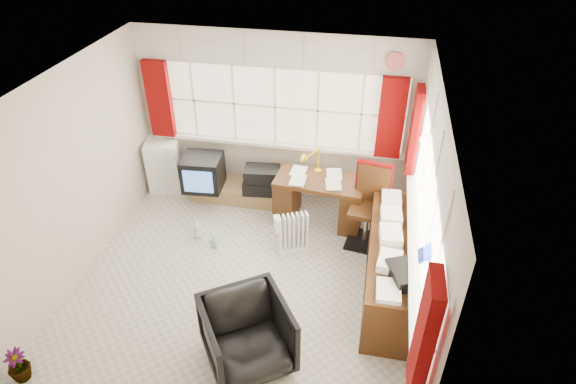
% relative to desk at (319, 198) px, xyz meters
% --- Properties ---
extents(ground, '(4.00, 4.00, 0.00)m').
position_rel_desk_xyz_m(ground, '(-0.74, -1.40, -0.39)').
color(ground, beige).
rests_on(ground, ground).
extents(room_walls, '(4.00, 4.00, 4.00)m').
position_rel_desk_xyz_m(room_walls, '(-0.74, -1.40, 1.11)').
color(room_walls, beige).
rests_on(room_walls, ground).
extents(window_back, '(3.70, 0.12, 3.60)m').
position_rel_desk_xyz_m(window_back, '(-0.74, 0.54, 0.56)').
color(window_back, beige).
rests_on(window_back, room_walls).
extents(window_right, '(0.12, 3.70, 3.60)m').
position_rel_desk_xyz_m(window_right, '(1.20, -1.40, 0.56)').
color(window_right, beige).
rests_on(window_right, room_walls).
extents(curtains, '(3.83, 3.83, 1.15)m').
position_rel_desk_xyz_m(curtains, '(0.18, -0.47, 1.07)').
color(curtains, maroon).
rests_on(curtains, room_walls).
extents(overhead_cabinets, '(3.98, 3.98, 0.48)m').
position_rel_desk_xyz_m(overhead_cabinets, '(0.24, -0.42, 1.86)').
color(overhead_cabinets, silver).
rests_on(overhead_cabinets, room_walls).
extents(desk, '(1.27, 0.71, 0.73)m').
position_rel_desk_xyz_m(desk, '(0.00, 0.00, 0.00)').
color(desk, '#4A2911').
rests_on(desk, ground).
extents(desk_lamp, '(0.17, 0.15, 0.40)m').
position_rel_desk_xyz_m(desk_lamp, '(-0.06, 0.20, 0.59)').
color(desk_lamp, yellow).
rests_on(desk_lamp, desk).
extents(task_chair, '(0.54, 0.56, 1.14)m').
position_rel_desk_xyz_m(task_chair, '(0.70, -0.26, 0.21)').
color(task_chair, black).
rests_on(task_chair, ground).
extents(office_chair, '(1.14, 1.15, 0.76)m').
position_rel_desk_xyz_m(office_chair, '(-0.37, -2.49, -0.01)').
color(office_chair, black).
rests_on(office_chair, ground).
extents(radiator, '(0.43, 0.31, 0.59)m').
position_rel_desk_xyz_m(radiator, '(-0.24, -0.73, -0.15)').
color(radiator, white).
rests_on(radiator, ground).
extents(credenza, '(0.50, 2.00, 0.85)m').
position_rel_desk_xyz_m(credenza, '(0.99, -1.20, 0.01)').
color(credenza, '#4A2911').
rests_on(credenza, ground).
extents(file_tray, '(0.44, 0.48, 0.13)m').
position_rel_desk_xyz_m(file_tray, '(1.12, -1.77, 0.43)').
color(file_tray, black).
rests_on(file_tray, credenza).
extents(tv_bench, '(1.40, 0.50, 0.25)m').
position_rel_desk_xyz_m(tv_bench, '(-1.29, 0.32, -0.26)').
color(tv_bench, '#A88354').
rests_on(tv_bench, ground).
extents(crt_tv, '(0.60, 0.57, 0.51)m').
position_rel_desk_xyz_m(crt_tv, '(-1.76, 0.15, 0.12)').
color(crt_tv, black).
rests_on(crt_tv, tv_bench).
extents(hifi_stack, '(0.58, 0.40, 0.39)m').
position_rel_desk_xyz_m(hifi_stack, '(-0.88, 0.22, 0.05)').
color(hifi_stack, black).
rests_on(hifi_stack, tv_bench).
extents(mini_fridge, '(0.59, 0.59, 0.82)m').
position_rel_desk_xyz_m(mini_fridge, '(-2.48, 0.40, 0.02)').
color(mini_fridge, white).
rests_on(mini_fridge, ground).
extents(spray_bottle_a, '(0.14, 0.14, 0.29)m').
position_rel_desk_xyz_m(spray_bottle_a, '(-1.58, -0.70, -0.25)').
color(spray_bottle_a, silver).
rests_on(spray_bottle_a, ground).
extents(spray_bottle_b, '(0.09, 0.09, 0.19)m').
position_rel_desk_xyz_m(spray_bottle_b, '(-1.30, -0.84, -0.30)').
color(spray_bottle_b, '#8CD1C3').
rests_on(spray_bottle_b, ground).
extents(flower_vase, '(0.26, 0.26, 0.38)m').
position_rel_desk_xyz_m(flower_vase, '(-2.54, -3.13, -0.20)').
color(flower_vase, black).
rests_on(flower_vase, ground).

